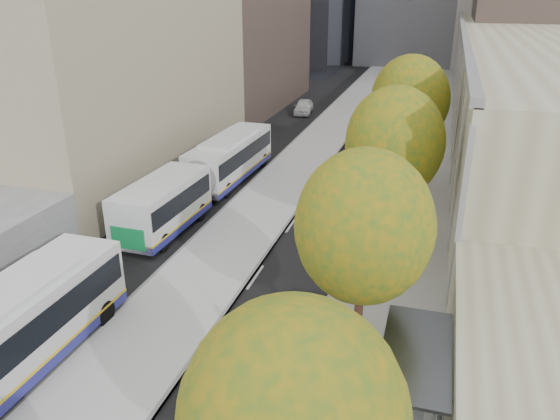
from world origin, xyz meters
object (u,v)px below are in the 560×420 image
at_px(distant_car, 304,107).
at_px(cyclist, 264,354).
at_px(bus_far, 206,175).
at_px(bus_shelter, 422,366).

bearing_deg(distant_car, cyclist, -84.53).
height_order(bus_far, distant_car, bus_far).
bearing_deg(cyclist, bus_far, 129.08).
bearing_deg(cyclist, distant_car, 111.26).
xyz_separation_m(bus_far, cyclist, (8.35, -14.30, -0.76)).
xyz_separation_m(bus_shelter, bus_far, (-13.30, 15.34, -0.67)).
bearing_deg(bus_far, distant_car, 92.32).
bearing_deg(cyclist, bus_shelter, -3.00).
distance_m(cyclist, distant_car, 39.84).
distance_m(bus_far, cyclist, 16.58).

